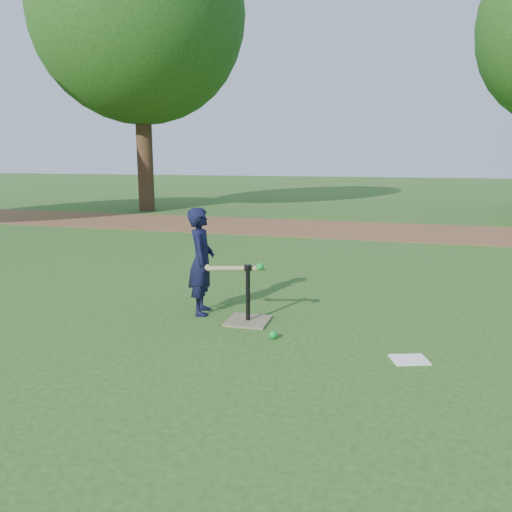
# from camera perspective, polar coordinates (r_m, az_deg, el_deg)

# --- Properties ---
(ground) EXTENTS (80.00, 80.00, 0.00)m
(ground) POSITION_cam_1_polar(r_m,az_deg,el_deg) (5.09, -6.28, -8.36)
(ground) COLOR #285116
(ground) RESTS_ON ground
(dirt_strip) EXTENTS (24.00, 3.00, 0.01)m
(dirt_strip) POSITION_cam_1_polar(r_m,az_deg,el_deg) (12.19, 7.31, 3.16)
(dirt_strip) COLOR brown
(dirt_strip) RESTS_ON ground
(child) EXTENTS (0.39, 0.49, 1.17)m
(child) POSITION_cam_1_polar(r_m,az_deg,el_deg) (5.47, -6.26, -0.61)
(child) COLOR black
(child) RESTS_ON ground
(wiffle_ball_ground) EXTENTS (0.08, 0.08, 0.08)m
(wiffle_ball_ground) POSITION_cam_1_polar(r_m,az_deg,el_deg) (4.81, 1.97, -8.99)
(wiffle_ball_ground) COLOR #0D992D
(wiffle_ball_ground) RESTS_ON ground
(clipboard) EXTENTS (0.36, 0.32, 0.01)m
(clipboard) POSITION_cam_1_polar(r_m,az_deg,el_deg) (4.54, 17.12, -11.25)
(clipboard) COLOR white
(clipboard) RESTS_ON ground
(batting_tee) EXTENTS (0.44, 0.44, 0.61)m
(batting_tee) POSITION_cam_1_polar(r_m,az_deg,el_deg) (5.26, -0.92, -6.40)
(batting_tee) COLOR #7A6C4E
(batting_tee) RESTS_ON ground
(swing_action) EXTENTS (0.64, 0.23, 0.11)m
(swing_action) POSITION_cam_1_polar(r_m,az_deg,el_deg) (5.13, -2.06, -1.38)
(swing_action) COLOR tan
(swing_action) RESTS_ON ground
(tree_left) EXTENTS (6.40, 6.40, 9.08)m
(tree_left) POSITION_cam_1_polar(r_m,az_deg,el_deg) (16.95, -13.24, 25.20)
(tree_left) COLOR #382316
(tree_left) RESTS_ON ground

